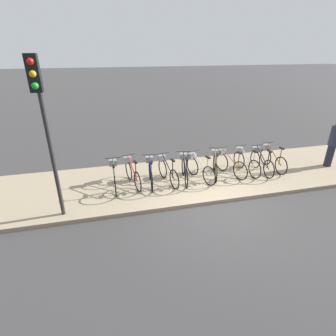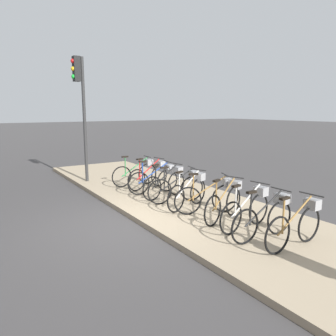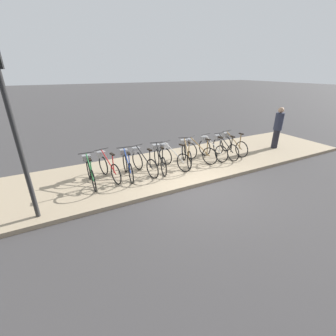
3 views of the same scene
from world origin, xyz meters
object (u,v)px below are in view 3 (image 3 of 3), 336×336
parked_bicycle_0 (90,171)px  parked_bicycle_7 (198,150)px  parked_bicycle_4 (159,158)px  pedestrian (278,127)px  parked_bicycle_5 (172,156)px  parked_bicycle_1 (108,166)px  parked_bicycle_10 (232,143)px  parked_bicycle_6 (186,152)px  parked_bicycle_3 (143,161)px  traffic_light (3,91)px  parked_bicycle_9 (224,146)px  parked_bicycle_8 (211,148)px  parked_bicycle_2 (127,164)px

parked_bicycle_0 → parked_bicycle_7: (3.88, 0.08, 0.00)m
parked_bicycle_4 → pedestrian: bearing=-1.8°
parked_bicycle_5 → parked_bicycle_1: bearing=175.5°
parked_bicycle_10 → parked_bicycle_6: bearing=-178.6°
parked_bicycle_0 → parked_bicycle_7: 3.88m
parked_bicycle_7 → parked_bicycle_10: (1.71, 0.06, 0.00)m
parked_bicycle_3 → traffic_light: size_ratio=0.38×
parked_bicycle_6 → parked_bicycle_9: (1.67, -0.09, 0.00)m
parked_bicycle_1 → pedestrian: size_ratio=0.86×
parked_bicycle_6 → parked_bicycle_5: bearing=-169.2°
parked_bicycle_9 → parked_bicycle_5: bearing=-179.3°
parked_bicycle_1 → parked_bicycle_6: size_ratio=1.03×
parked_bicycle_3 → parked_bicycle_10: 3.92m
parked_bicycle_0 → parked_bicycle_8: bearing=1.3°
parked_bicycle_8 → parked_bicycle_0: bearing=-178.7°
parked_bicycle_5 → pedestrian: pedestrian is taller
parked_bicycle_1 → parked_bicycle_4: 1.71m
parked_bicycle_2 → parked_bicycle_6: 2.25m
parked_bicycle_1 → parked_bicycle_8: 3.95m
parked_bicycle_0 → parked_bicycle_2: (1.13, 0.00, 0.00)m
parked_bicycle_5 → traffic_light: traffic_light is taller
parked_bicycle_3 → parked_bicycle_6: size_ratio=1.03×
parked_bicycle_7 → parked_bicycle_0: bearing=-178.8°
parked_bicycle_4 → parked_bicycle_8: same height
traffic_light → parked_bicycle_0: bearing=41.1°
parked_bicycle_2 → parked_bicycle_6: bearing=2.3°
parked_bicycle_1 → parked_bicycle_4: size_ratio=1.00×
parked_bicycle_1 → parked_bicycle_2: bearing=-13.8°
parked_bicycle_4 → parked_bicycle_5: bearing=-4.6°
parked_bicycle_0 → pedestrian: bearing=-1.2°
parked_bicycle_0 → parked_bicycle_3: bearing=0.5°
parked_bicycle_3 → pedestrian: size_ratio=0.86×
parked_bicycle_7 → parked_bicycle_8: size_ratio=0.96×
parked_bicycle_7 → parked_bicycle_10: 1.71m
parked_bicycle_2 → parked_bicycle_3: (0.54, 0.01, 0.00)m
parked_bicycle_6 → parked_bicycle_4: bearing=-175.8°
parked_bicycle_6 → parked_bicycle_7: 0.50m
parked_bicycle_0 → parked_bicycle_8: same height
parked_bicycle_8 → parked_bicycle_10: bearing=2.4°
parked_bicycle_9 → pedestrian: size_ratio=0.87×
parked_bicycle_4 → parked_bicycle_5: 0.49m
parked_bicycle_2 → parked_bicycle_0: bearing=-179.9°
parked_bicycle_6 → traffic_light: (-4.80, -1.33, 2.38)m
parked_bicycle_9 → parked_bicycle_10: 0.56m
parked_bicycle_9 → parked_bicycle_10: same height
parked_bicycle_1 → parked_bicycle_5: (2.19, -0.17, 0.00)m
pedestrian → parked_bicycle_7: bearing=176.4°
parked_bicycle_1 → parked_bicycle_8: (3.95, -0.04, 0.00)m
parked_bicycle_0 → parked_bicycle_7: same height
parked_bicycle_3 → parked_bicycle_1: bearing=173.4°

